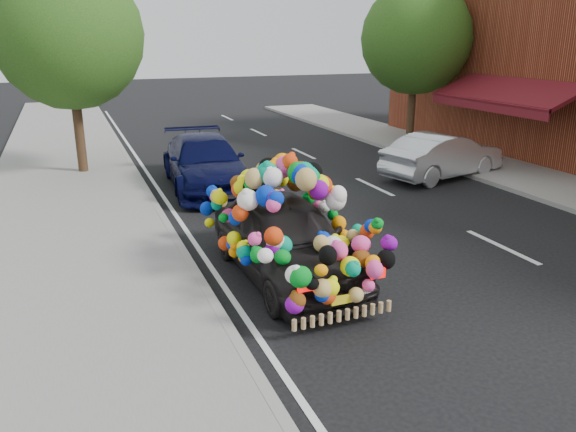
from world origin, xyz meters
The scene contains 10 objects.
ground centered at (0.00, 0.00, 0.00)m, with size 100.00×100.00×0.00m, color black.
sidewalk centered at (-4.30, 0.00, 0.06)m, with size 4.00×60.00×0.12m, color gray.
kerb centered at (-2.35, 0.00, 0.07)m, with size 0.15×60.00×0.13m, color gray.
footpath_far centered at (8.20, 3.00, 0.06)m, with size 3.00×40.00×0.12m, color gray.
lane_markings centered at (3.60, 0.00, 0.01)m, with size 6.00×50.00×0.01m, color silver, non-canonical shape.
tree_near_sidewalk centered at (-3.80, 9.50, 4.02)m, with size 4.20×4.20×6.13m.
tree_far_b centered at (8.00, 10.00, 3.89)m, with size 4.00×4.00×5.90m.
plush_art_car centered at (-0.88, 0.27, 1.04)m, with size 2.08×4.33×2.05m.
navy_sedan centered at (-0.75, 6.62, 0.70)m, with size 1.96×4.81×1.40m, color black.
silver_hatchback centered at (5.99, 5.24, 0.65)m, with size 1.38×3.96×1.31m, color silver.
Camera 1 is at (-4.14, -8.08, 3.95)m, focal length 35.00 mm.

